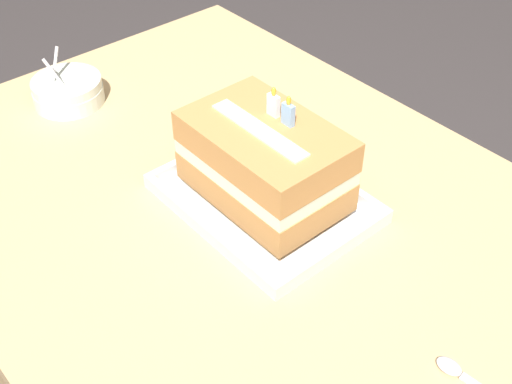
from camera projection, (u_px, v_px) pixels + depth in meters
name	position (u px, v px, depth m)	size (l,w,h in m)	color
dining_table	(248.00, 256.00, 1.05)	(1.16, 0.80, 0.72)	tan
foil_tray	(264.00, 201.00, 0.99)	(0.30, 0.23, 0.02)	silver
birthday_cake	(265.00, 161.00, 0.94)	(0.23, 0.15, 0.16)	#C0854A
bowl_stack	(68.00, 91.00, 1.19)	(0.13, 0.13, 0.10)	silver
serving_spoon_near_tray	(470.00, 380.00, 0.76)	(0.16, 0.03, 0.01)	silver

